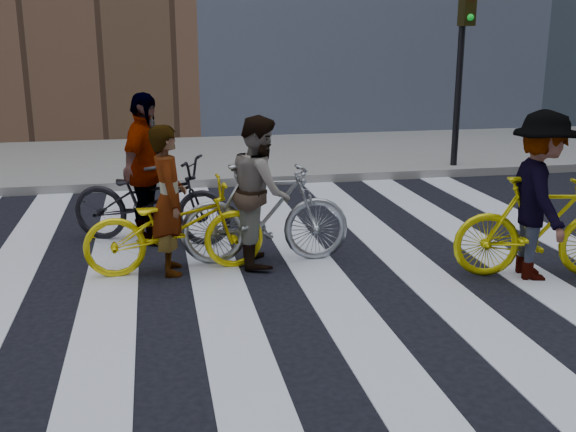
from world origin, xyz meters
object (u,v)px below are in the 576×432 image
object	(u,v)px
rider_mid	(260,191)
rider_right	(539,196)
bike_yellow_right	(541,228)
rider_left	(169,200)
bike_dark_rear	(151,200)
rider_rear	(145,169)
bike_yellow_left	(175,227)
traffic_signal	(463,49)
bike_silver_mid	(265,214)

from	to	relation	value
rider_mid	rider_right	distance (m)	2.97
bike_yellow_right	rider_left	distance (m)	3.96
rider_left	bike_yellow_right	bearing A→B (deg)	-106.69
bike_dark_rear	rider_rear	bearing A→B (deg)	111.69
bike_yellow_left	rider_left	size ratio (longest dim) A/B	1.20
traffic_signal	bike_yellow_left	size ratio (longest dim) A/B	1.72
bike_silver_mid	bike_yellow_right	xyz separation A→B (m)	(2.78, -1.05, -0.03)
bike_yellow_left	rider_rear	bearing A→B (deg)	10.80
bike_yellow_right	rider_rear	xyz separation A→B (m)	(-4.09, 2.11, 0.38)
bike_yellow_left	bike_dark_rear	size ratio (longest dim) A/B	0.94
rider_mid	traffic_signal	bearing A→B (deg)	-41.75
rider_left	rider_rear	bearing A→B (deg)	8.50
rider_mid	rider_right	world-z (taller)	rider_right
bike_dark_rear	rider_right	distance (m)	4.52
bike_silver_mid	rider_rear	world-z (taller)	rider_rear
rider_right	bike_dark_rear	bearing A→B (deg)	74.56
rider_mid	rider_right	xyz separation A→B (m)	(2.78, -1.05, 0.05)
bike_yellow_right	rider_right	bearing A→B (deg)	102.42
traffic_signal	bike_yellow_right	distance (m)	5.88
traffic_signal	rider_left	xyz separation A→B (m)	(-5.41, -4.47, -1.47)
rider_right	bike_yellow_left	bearing A→B (deg)	88.55
rider_rear	bike_yellow_right	bearing A→B (deg)	-95.58
bike_yellow_right	rider_left	bearing A→B (deg)	88.90
bike_dark_rear	rider_right	world-z (taller)	rider_right
bike_yellow_left	bike_yellow_right	world-z (taller)	bike_yellow_right
bike_yellow_left	rider_rear	size ratio (longest dim) A/B	1.04
bike_silver_mid	rider_right	bearing A→B (deg)	-107.44
traffic_signal	bike_yellow_right	bearing A→B (deg)	-106.19
bike_dark_rear	traffic_signal	bearing A→B (deg)	-37.90
traffic_signal	rider_rear	size ratio (longest dim) A/B	1.79
bike_silver_mid	rider_mid	bearing A→B (deg)	93.57
traffic_signal	bike_silver_mid	world-z (taller)	traffic_signal
bike_silver_mid	bike_dark_rear	xyz separation A→B (m)	(-1.26, 1.06, -0.03)
bike_silver_mid	rider_right	distance (m)	2.94
bike_silver_mid	bike_dark_rear	world-z (taller)	bike_silver_mid
bike_yellow_left	rider_mid	bearing A→B (deg)	-85.76
traffic_signal	bike_yellow_left	distance (m)	7.20
bike_yellow_left	bike_dark_rear	xyz separation A→B (m)	(-0.24, 1.18, 0.03)
bike_silver_mid	rider_rear	distance (m)	1.72
rider_mid	rider_rear	xyz separation A→B (m)	(-1.26, 1.06, 0.09)
rider_rear	rider_mid	bearing A→B (deg)	-108.41
traffic_signal	bike_yellow_left	xyz separation A→B (m)	(-5.36, -4.47, -1.77)
rider_right	bike_yellow_right	bearing A→B (deg)	-77.58
bike_yellow_right	rider_rear	distance (m)	4.62
bike_silver_mid	rider_left	bearing A→B (deg)	100.30
bike_yellow_left	bike_silver_mid	bearing A→B (deg)	-86.12
rider_rear	rider_right	bearing A→B (deg)	-95.87
bike_yellow_left	rider_mid	world-z (taller)	rider_mid
bike_yellow_right	rider_mid	xyz separation A→B (m)	(-2.83, 1.05, 0.29)
bike_dark_rear	rider_mid	xyz separation A→B (m)	(1.21, -1.06, 0.30)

